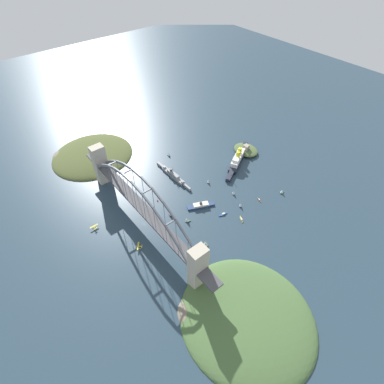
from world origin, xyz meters
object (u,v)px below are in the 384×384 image
at_px(harbor_arch_bridge, 141,206).
at_px(small_boat_2, 170,213).
at_px(small_boat_6, 208,181).
at_px(ocean_liner, 238,159).
at_px(small_boat_8, 241,219).
at_px(small_boat_5, 282,191).
at_px(naval_cruiser, 173,175).
at_px(fort_island_mid_harbor, 246,150).
at_px(small_boat_9, 259,200).
at_px(channel_marker_buoy, 158,200).
at_px(seaplane_taxiing_near_bridge, 139,247).
at_px(seaplane_second_in_formation, 94,227).
at_px(harbor_ferry_steamer, 201,205).
at_px(small_boat_4, 206,243).
at_px(small_boat_0, 223,214).
at_px(small_boat_1, 240,205).
at_px(small_boat_10, 187,220).
at_px(small_boat_3, 169,154).

relative_size(harbor_arch_bridge, small_boat_2, 30.40).
bearing_deg(small_boat_6, ocean_liner, 96.12).
bearing_deg(small_boat_8, small_boat_5, 88.77).
bearing_deg(harbor_arch_bridge, naval_cruiser, 120.87).
relative_size(fort_island_mid_harbor, small_boat_9, 4.71).
bearing_deg(fort_island_mid_harbor, channel_marker_buoy, -89.52).
height_order(harbor_arch_bridge, naval_cruiser, harbor_arch_bridge).
height_order(seaplane_taxiing_near_bridge, seaplane_second_in_formation, seaplane_second_in_formation).
xyz_separation_m(harbor_arch_bridge, harbor_ferry_steamer, (23.22, 76.60, -30.96)).
bearing_deg(small_boat_4, small_boat_0, 114.49).
height_order(ocean_liner, small_boat_1, ocean_liner).
bearing_deg(small_boat_9, naval_cruiser, -151.27).
relative_size(ocean_liner, small_boat_6, 13.10).
relative_size(seaplane_taxiing_near_bridge, small_boat_10, 1.21).
relative_size(small_boat_0, small_boat_4, 1.42).
height_order(small_boat_1, channel_marker_buoy, small_boat_1).
bearing_deg(seaplane_taxiing_near_bridge, naval_cruiser, 125.50).
height_order(small_boat_4, small_boat_8, small_boat_4).
bearing_deg(small_boat_3, small_boat_9, 13.35).
bearing_deg(ocean_liner, small_boat_2, -81.16).
relative_size(small_boat_1, small_boat_6, 1.06).
relative_size(harbor_arch_bridge, fort_island_mid_harbor, 6.52).
bearing_deg(small_boat_9, small_boat_5, 73.19).
relative_size(naval_cruiser, small_boat_2, 8.84).
xyz_separation_m(small_boat_5, channel_marker_buoy, (-99.64, -146.66, -2.40)).
distance_m(naval_cruiser, small_boat_5, 161.31).
bearing_deg(channel_marker_buoy, naval_cruiser, 120.11).
bearing_deg(small_boat_10, small_boat_0, 65.05).
xyz_separation_m(harbor_arch_bridge, naval_cruiser, (-50.28, 84.12, -29.91)).
bearing_deg(small_boat_6, small_boat_2, -78.89).
distance_m(small_boat_8, small_boat_10, 71.10).
distance_m(harbor_ferry_steamer, small_boat_3, 123.46).
distance_m(naval_cruiser, small_boat_9, 132.65).
bearing_deg(small_boat_8, harbor_arch_bridge, -126.15).
xyz_separation_m(small_boat_0, small_boat_4, (23.07, -50.66, 3.42)).
distance_m(small_boat_4, small_boat_9, 108.80).
relative_size(small_boat_5, channel_marker_buoy, 2.69).
xyz_separation_m(small_boat_3, small_boat_8, (170.82, -6.77, -2.25)).
xyz_separation_m(naval_cruiser, small_boat_1, (107.92, 34.49, 0.27)).
height_order(small_boat_10, channel_marker_buoy, small_boat_10).
relative_size(small_boat_5, small_boat_8, 0.72).
distance_m(fort_island_mid_harbor, small_boat_4, 202.81).
distance_m(small_boat_4, small_boat_8, 63.19).
distance_m(small_boat_1, small_boat_3, 153.69).
bearing_deg(small_boat_9, channel_marker_buoy, -128.68).
bearing_deg(small_boat_5, small_boat_4, -90.16).
bearing_deg(fort_island_mid_harbor, small_boat_6, -79.57).
xyz_separation_m(ocean_liner, small_boat_1, (71.12, -66.56, -2.47)).
distance_m(ocean_liner, small_boat_1, 97.44).
bearing_deg(seaplane_second_in_formation, channel_marker_buoy, 82.90).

